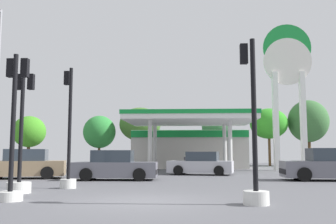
% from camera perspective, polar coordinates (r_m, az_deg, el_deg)
% --- Properties ---
extents(ground_plane, '(90.00, 90.00, 0.00)m').
position_cam_1_polar(ground_plane, '(11.26, -4.18, -13.26)').
color(ground_plane, '#56565B').
rests_on(ground_plane, ground).
extents(gas_station, '(10.45, 13.33, 4.43)m').
position_cam_1_polar(gas_station, '(35.22, 3.23, -4.92)').
color(gas_station, beige).
rests_on(gas_station, ground).
extents(station_pole_sign, '(3.91, 0.56, 12.07)m').
position_cam_1_polar(station_pole_sign, '(32.89, 17.55, 5.06)').
color(station_pole_sign, white).
rests_on(station_pole_sign, ground).
extents(car_0, '(4.35, 2.07, 1.54)m').
position_cam_1_polar(car_0, '(20.19, -7.93, -8.10)').
color(car_0, black).
rests_on(car_0, ground).
extents(car_1, '(4.70, 2.31, 1.64)m').
position_cam_1_polar(car_1, '(21.27, 22.97, -7.45)').
color(car_1, black).
rests_on(car_1, ground).
extents(car_2, '(4.39, 2.50, 1.48)m').
position_cam_1_polar(car_2, '(24.87, 4.95, -7.83)').
color(car_2, black).
rests_on(car_2, ground).
extents(car_3, '(4.82, 2.91, 1.61)m').
position_cam_1_polar(car_3, '(22.64, -20.83, -7.46)').
color(car_3, black).
rests_on(car_3, ground).
extents(traffic_signal_0, '(0.70, 0.71, 4.59)m').
position_cam_1_polar(traffic_signal_0, '(10.72, 12.78, -6.60)').
color(traffic_signal_0, silver).
rests_on(traffic_signal_0, ground).
extents(traffic_signal_1, '(0.82, 0.82, 4.35)m').
position_cam_1_polar(traffic_signal_1, '(14.45, -21.25, -6.35)').
color(traffic_signal_1, silver).
rests_on(traffic_signal_1, ground).
extents(traffic_signal_2, '(0.64, 0.67, 4.87)m').
position_cam_1_polar(traffic_signal_2, '(15.84, -14.69, -5.45)').
color(traffic_signal_2, silver).
rests_on(traffic_signal_2, ground).
extents(traffic_signal_3, '(0.72, 0.72, 4.37)m').
position_cam_1_polar(traffic_signal_3, '(12.20, -22.25, -4.63)').
color(traffic_signal_3, silver).
rests_on(traffic_signal_3, ground).
extents(tree_0, '(3.77, 3.77, 5.66)m').
position_cam_1_polar(tree_0, '(46.60, -20.11, -2.80)').
color(tree_0, brown).
rests_on(tree_0, ground).
extents(tree_1, '(3.62, 3.62, 5.59)m').
position_cam_1_polar(tree_1, '(43.38, -10.25, -2.97)').
color(tree_1, brown).
rests_on(tree_1, ground).
extents(tree_2, '(4.62, 4.62, 6.50)m').
position_cam_1_polar(tree_2, '(42.76, -4.22, -1.86)').
color(tree_2, brown).
rests_on(tree_2, ground).
extents(tree_3, '(3.09, 3.09, 5.93)m').
position_cam_1_polar(tree_3, '(42.01, 7.21, -2.26)').
color(tree_3, brown).
rests_on(tree_3, ground).
extents(tree_4, '(4.13, 4.13, 6.32)m').
position_cam_1_polar(tree_4, '(43.41, 14.88, -1.71)').
color(tree_4, brown).
rests_on(tree_4, ground).
extents(tree_5, '(4.42, 4.42, 7.28)m').
position_cam_1_polar(tree_5, '(45.05, 20.28, -1.32)').
color(tree_5, brown).
rests_on(tree_5, ground).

